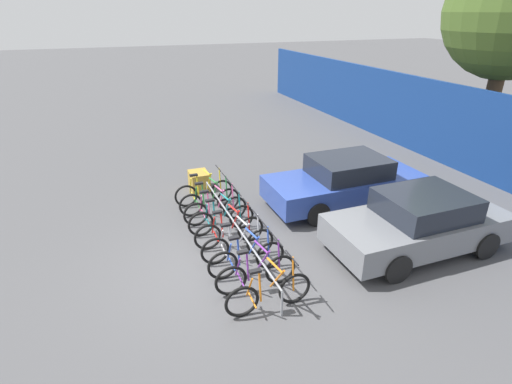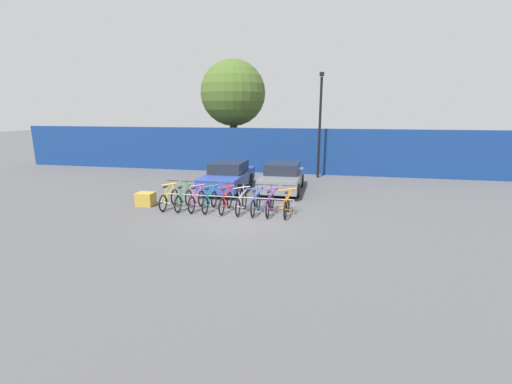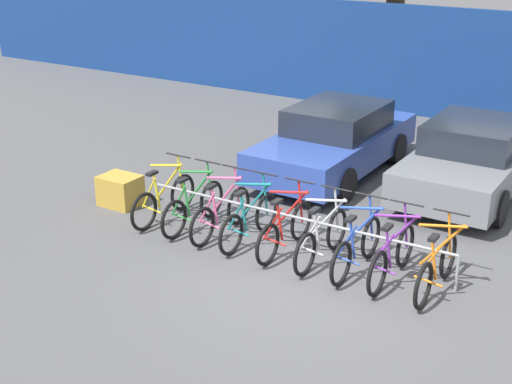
# 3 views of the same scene
# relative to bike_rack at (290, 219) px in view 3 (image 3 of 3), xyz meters

# --- Properties ---
(ground_plane) EXTENTS (120.00, 120.00, 0.00)m
(ground_plane) POSITION_rel_bike_rack_xyz_m (0.66, -0.68, -0.50)
(ground_plane) COLOR #4C4C4F
(hoarding_wall) EXTENTS (36.00, 0.16, 2.82)m
(hoarding_wall) POSITION_rel_bike_rack_xyz_m (0.66, 8.82, 0.91)
(hoarding_wall) COLOR navy
(hoarding_wall) RESTS_ON ground
(bike_rack) EXTENTS (5.34, 0.04, 0.57)m
(bike_rack) POSITION_rel_bike_rack_xyz_m (0.00, 0.00, 0.00)
(bike_rack) COLOR gray
(bike_rack) RESTS_ON ground
(bicycle_yellow) EXTENTS (0.68, 1.71, 1.05)m
(bicycle_yellow) POSITION_rel_bike_rack_xyz_m (-2.40, -0.15, -0.13)
(bicycle_yellow) COLOR black
(bicycle_yellow) RESTS_ON ground
(bicycle_green) EXTENTS (0.68, 1.71, 1.05)m
(bicycle_green) POSITION_rel_bike_rack_xyz_m (-1.77, -0.15, -0.13)
(bicycle_green) COLOR black
(bicycle_green) RESTS_ON ground
(bicycle_pink) EXTENTS (0.68, 1.71, 1.05)m
(bicycle_pink) POSITION_rel_bike_rack_xyz_m (-1.21, -0.15, -0.13)
(bicycle_pink) COLOR black
(bicycle_pink) RESTS_ON ground
(bicycle_teal) EXTENTS (0.68, 1.71, 1.05)m
(bicycle_teal) POSITION_rel_bike_rack_xyz_m (-0.66, -0.15, -0.13)
(bicycle_teal) COLOR black
(bicycle_teal) RESTS_ON ground
(bicycle_red) EXTENTS (0.68, 1.71, 1.05)m
(bicycle_red) POSITION_rel_bike_rack_xyz_m (-0.01, -0.15, -0.13)
(bicycle_red) COLOR black
(bicycle_red) RESTS_ON ground
(bicycle_silver) EXTENTS (0.68, 1.71, 1.05)m
(bicycle_silver) POSITION_rel_bike_rack_xyz_m (0.62, -0.15, -0.13)
(bicycle_silver) COLOR black
(bicycle_silver) RESTS_ON ground
(bicycle_blue) EXTENTS (0.68, 1.71, 1.05)m
(bicycle_blue) POSITION_rel_bike_rack_xyz_m (1.20, -0.15, -0.13)
(bicycle_blue) COLOR black
(bicycle_blue) RESTS_ON ground
(bicycle_purple) EXTENTS (0.68, 1.71, 1.05)m
(bicycle_purple) POSITION_rel_bike_rack_xyz_m (1.75, -0.15, -0.13)
(bicycle_purple) COLOR black
(bicycle_purple) RESTS_ON ground
(bicycle_orange) EXTENTS (0.68, 1.71, 1.05)m
(bicycle_orange) POSITION_rel_bike_rack_xyz_m (2.40, -0.15, -0.13)
(bicycle_orange) COLOR black
(bicycle_orange) RESTS_ON ground
(car_blue) EXTENTS (1.91, 4.42, 1.40)m
(car_blue) POSITION_rel_bike_rack_xyz_m (-0.98, 3.58, 0.19)
(car_blue) COLOR #2D479E
(car_blue) RESTS_ON ground
(car_grey) EXTENTS (1.91, 4.19, 1.40)m
(car_grey) POSITION_rel_bike_rack_xyz_m (1.69, 3.86, 0.19)
(car_grey) COLOR slate
(car_grey) RESTS_ON ground
(cargo_crate) EXTENTS (0.70, 0.56, 0.55)m
(cargo_crate) POSITION_rel_bike_rack_xyz_m (-3.50, -0.04, -0.23)
(cargo_crate) COLOR #B28C33
(cargo_crate) RESTS_ON ground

